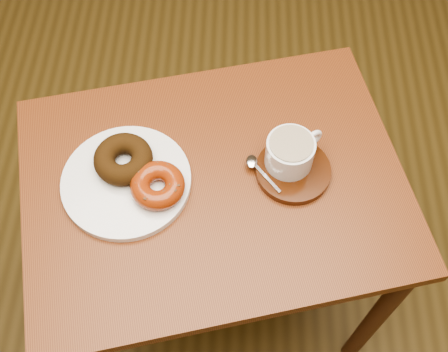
{
  "coord_description": "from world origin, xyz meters",
  "views": [
    {
      "loc": [
        0.2,
        -0.35,
        1.67
      ],
      "look_at": [
        0.18,
        0.2,
        0.73
      ],
      "focal_mm": 45.0,
      "sensor_mm": 36.0,
      "label": 1
    }
  ],
  "objects_px": {
    "cafe_table": "(215,207)",
    "coffee_cup": "(291,152)",
    "donut_plate": "(126,181)",
    "saucer": "(293,171)"
  },
  "relations": [
    {
      "from": "donut_plate",
      "to": "coffee_cup",
      "type": "xyz_separation_m",
      "value": [
        0.32,
        0.05,
        0.04
      ]
    },
    {
      "from": "donut_plate",
      "to": "coffee_cup",
      "type": "relative_size",
      "value": 2.23
    },
    {
      "from": "cafe_table",
      "to": "saucer",
      "type": "height_order",
      "value": "saucer"
    },
    {
      "from": "donut_plate",
      "to": "cafe_table",
      "type": "bearing_deg",
      "value": 3.47
    },
    {
      "from": "cafe_table",
      "to": "saucer",
      "type": "bearing_deg",
      "value": -5.4
    },
    {
      "from": "saucer",
      "to": "donut_plate",
      "type": "bearing_deg",
      "value": -174.16
    },
    {
      "from": "cafe_table",
      "to": "donut_plate",
      "type": "bearing_deg",
      "value": 169.66
    },
    {
      "from": "donut_plate",
      "to": "coffee_cup",
      "type": "bearing_deg",
      "value": 9.11
    },
    {
      "from": "cafe_table",
      "to": "saucer",
      "type": "distance_m",
      "value": 0.2
    },
    {
      "from": "cafe_table",
      "to": "coffee_cup",
      "type": "distance_m",
      "value": 0.22
    }
  ]
}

